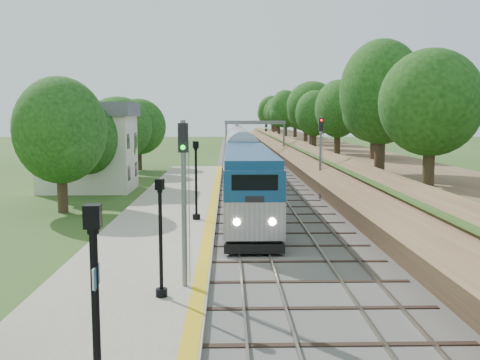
{
  "coord_description": "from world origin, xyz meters",
  "views": [
    {
      "loc": [
        -1.25,
        -18.87,
        6.78
      ],
      "look_at": [
        -0.5,
        14.46,
        2.8
      ],
      "focal_mm": 40.0,
      "sensor_mm": 36.0,
      "label": 1
    }
  ],
  "objects_px": {
    "lamppost_near": "(97,342)",
    "signal_platform": "(184,185)",
    "signal_farside": "(321,149)",
    "signal_gantry": "(255,131)",
    "train": "(236,145)",
    "lamppost_far": "(196,185)",
    "lamppost_mid": "(161,245)",
    "station_building": "(88,146)"
  },
  "relations": [
    {
      "from": "signal_gantry",
      "to": "signal_platform",
      "type": "height_order",
      "value": "signal_platform"
    },
    {
      "from": "lamppost_near",
      "to": "signal_farside",
      "type": "xyz_separation_m",
      "value": [
        9.93,
        33.1,
        1.61
      ]
    },
    {
      "from": "lamppost_near",
      "to": "signal_platform",
      "type": "bearing_deg",
      "value": 85.3
    },
    {
      "from": "signal_platform",
      "to": "train",
      "type": "bearing_deg",
      "value": 87.41
    },
    {
      "from": "station_building",
      "to": "signal_gantry",
      "type": "bearing_deg",
      "value": 56.62
    },
    {
      "from": "signal_gantry",
      "to": "signal_farside",
      "type": "bearing_deg",
      "value": -83.16
    },
    {
      "from": "signal_gantry",
      "to": "lamppost_far",
      "type": "height_order",
      "value": "signal_gantry"
    },
    {
      "from": "lamppost_far",
      "to": "station_building",
      "type": "bearing_deg",
      "value": 124.0
    },
    {
      "from": "signal_gantry",
      "to": "train",
      "type": "xyz_separation_m",
      "value": [
        -2.47,
        9.92,
        -2.56
      ]
    },
    {
      "from": "train",
      "to": "signal_farside",
      "type": "relative_size",
      "value": 18.05
    },
    {
      "from": "train",
      "to": "lamppost_mid",
      "type": "height_order",
      "value": "train"
    },
    {
      "from": "train",
      "to": "lamppost_far",
      "type": "relative_size",
      "value": 24.6
    },
    {
      "from": "train",
      "to": "lamppost_near",
      "type": "distance_m",
      "value": 74.22
    },
    {
      "from": "lamppost_far",
      "to": "signal_farside",
      "type": "bearing_deg",
      "value": 46.21
    },
    {
      "from": "train",
      "to": "signal_gantry",
      "type": "bearing_deg",
      "value": -76.01
    },
    {
      "from": "train",
      "to": "lamppost_mid",
      "type": "relative_size",
      "value": 28.37
    },
    {
      "from": "train",
      "to": "lamppost_near",
      "type": "bearing_deg",
      "value": -92.88
    },
    {
      "from": "signal_gantry",
      "to": "lamppost_far",
      "type": "relative_size",
      "value": 1.72
    },
    {
      "from": "signal_gantry",
      "to": "train",
      "type": "bearing_deg",
      "value": 103.99
    },
    {
      "from": "lamppost_far",
      "to": "signal_platform",
      "type": "relative_size",
      "value": 0.78
    },
    {
      "from": "train",
      "to": "lamppost_mid",
      "type": "distance_m",
      "value": 65.36
    },
    {
      "from": "lamppost_near",
      "to": "train",
      "type": "bearing_deg",
      "value": 87.12
    },
    {
      "from": "lamppost_near",
      "to": "signal_farside",
      "type": "height_order",
      "value": "signal_farside"
    },
    {
      "from": "signal_gantry",
      "to": "train",
      "type": "relative_size",
      "value": 0.07
    },
    {
      "from": "lamppost_far",
      "to": "signal_platform",
      "type": "bearing_deg",
      "value": -88.54
    },
    {
      "from": "station_building",
      "to": "signal_farside",
      "type": "xyz_separation_m",
      "value": [
        20.2,
        -6.11,
        0.09
      ]
    },
    {
      "from": "signal_farside",
      "to": "lamppost_far",
      "type": "bearing_deg",
      "value": -133.79
    },
    {
      "from": "signal_gantry",
      "to": "signal_farside",
      "type": "height_order",
      "value": "signal_farside"
    },
    {
      "from": "signal_platform",
      "to": "signal_farside",
      "type": "height_order",
      "value": "signal_farside"
    },
    {
      "from": "signal_gantry",
      "to": "signal_platform",
      "type": "bearing_deg",
      "value": -95.66
    },
    {
      "from": "lamppost_far",
      "to": "signal_farside",
      "type": "height_order",
      "value": "signal_farside"
    },
    {
      "from": "station_building",
      "to": "signal_gantry",
      "type": "distance_m",
      "value": 29.94
    },
    {
      "from": "signal_gantry",
      "to": "lamppost_near",
      "type": "height_order",
      "value": "signal_gantry"
    },
    {
      "from": "train",
      "to": "lamppost_far",
      "type": "xyz_separation_m",
      "value": [
        -3.24,
        -50.86,
        0.3
      ]
    },
    {
      "from": "lamppost_near",
      "to": "station_building",
      "type": "bearing_deg",
      "value": 104.68
    },
    {
      "from": "lamppost_mid",
      "to": "signal_farside",
      "type": "relative_size",
      "value": 0.64
    },
    {
      "from": "train",
      "to": "signal_farside",
      "type": "xyz_separation_m",
      "value": [
        6.2,
        -41.02,
        1.93
      ]
    },
    {
      "from": "lamppost_near",
      "to": "signal_farside",
      "type": "distance_m",
      "value": 34.6
    },
    {
      "from": "station_building",
      "to": "lamppost_mid",
      "type": "bearing_deg",
      "value": -71.15
    },
    {
      "from": "station_building",
      "to": "train",
      "type": "height_order",
      "value": "station_building"
    },
    {
      "from": "lamppost_near",
      "to": "signal_platform",
      "type": "height_order",
      "value": "signal_platform"
    },
    {
      "from": "lamppost_mid",
      "to": "lamppost_far",
      "type": "distance_m",
      "value": 14.41
    }
  ]
}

